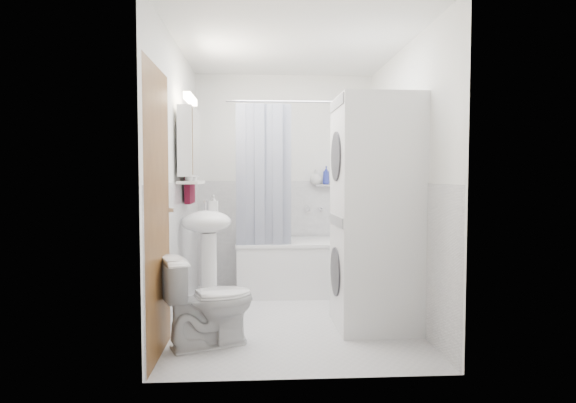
{
  "coord_description": "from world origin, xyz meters",
  "views": [
    {
      "loc": [
        -0.28,
        -4.2,
        1.25
      ],
      "look_at": [
        -0.03,
        0.15,
        1.02
      ],
      "focal_mm": 30.0,
      "sensor_mm": 36.0,
      "label": 1
    }
  ],
  "objects": [
    {
      "name": "medicine_cabinet",
      "position": [
        -0.9,
        0.1,
        1.57
      ],
      "size": [
        0.13,
        0.5,
        0.71
      ],
      "color": "white",
      "rests_on": "room_walls"
    },
    {
      "name": "door",
      "position": [
        -0.95,
        -0.55,
        1.0
      ],
      "size": [
        0.05,
        2.0,
        2.0
      ],
      "color": "brown",
      "rests_on": "ground"
    },
    {
      "name": "shelf",
      "position": [
        -0.89,
        0.1,
        1.2
      ],
      "size": [
        0.18,
        0.54,
        0.02
      ],
      "primitive_type": "cube",
      "color": "silver",
      "rests_on": "room_walls"
    },
    {
      "name": "shelf_bottle",
      "position": [
        -0.89,
        -0.05,
        1.25
      ],
      "size": [
        0.07,
        0.18,
        0.07
      ],
      "primitive_type": "imported",
      "color": "gray",
      "rests_on": "shelf"
    },
    {
      "name": "curtain_rod",
      "position": [
        0.21,
        0.63,
        2.0
      ],
      "size": [
        1.66,
        0.02,
        0.02
      ],
      "primitive_type": "cylinder",
      "rotation": [
        0.0,
        1.57,
        0.0
      ],
      "color": "silver",
      "rests_on": "room_walls"
    },
    {
      "name": "bathtub",
      "position": [
        0.21,
        0.92,
        0.31
      ],
      "size": [
        1.48,
        0.7,
        0.56
      ],
      "color": "white",
      "rests_on": "ground"
    },
    {
      "name": "wainscot",
      "position": [
        0.0,
        0.29,
        0.6
      ],
      "size": [
        1.98,
        2.58,
        2.58
      ],
      "color": "white",
      "rests_on": "ground"
    },
    {
      "name": "shampoo_b",
      "position": [
        0.47,
        1.24,
        1.2
      ],
      "size": [
        0.08,
        0.21,
        0.08
      ],
      "primitive_type": "imported",
      "color": "#2833A0",
      "rests_on": "shower_caddy"
    },
    {
      "name": "washer_dryer",
      "position": [
        0.68,
        -0.29,
        0.95
      ],
      "size": [
        0.69,
        0.68,
        1.9
      ],
      "rotation": [
        0.0,
        0.0,
        0.01
      ],
      "color": "white",
      "rests_on": "ground"
    },
    {
      "name": "room_walls",
      "position": [
        0.0,
        0.0,
        1.49
      ],
      "size": [
        2.6,
        2.6,
        2.6
      ],
      "color": "white",
      "rests_on": "ground"
    },
    {
      "name": "shampoo_a",
      "position": [
        0.35,
        1.24,
        1.23
      ],
      "size": [
        0.13,
        0.17,
        0.13
      ],
      "primitive_type": "imported",
      "color": "gray",
      "rests_on": "shower_caddy"
    },
    {
      "name": "shelf_cup",
      "position": [
        -0.89,
        0.22,
        1.26
      ],
      "size": [
        0.1,
        0.09,
        0.1
      ],
      "primitive_type": "imported",
      "color": "gray",
      "rests_on": "shelf"
    },
    {
      "name": "shower_curtain",
      "position": [
        -0.24,
        0.63,
        1.25
      ],
      "size": [
        0.55,
        0.02,
        1.45
      ],
      "color": "#121D41",
      "rests_on": "curtain_rod"
    },
    {
      "name": "shower_caddy",
      "position": [
        0.46,
        1.24,
        1.15
      ],
      "size": [
        0.22,
        0.06,
        0.02
      ],
      "primitive_type": "cube",
      "color": "silver",
      "rests_on": "room_walls"
    },
    {
      "name": "soap_pump",
      "position": [
        -0.71,
        0.25,
        0.95
      ],
      "size": [
        0.08,
        0.17,
        0.08
      ],
      "primitive_type": "imported",
      "color": "gray",
      "rests_on": "sink"
    },
    {
      "name": "tub_spout",
      "position": [
        0.41,
        1.25,
        0.88
      ],
      "size": [
        0.04,
        0.12,
        0.04
      ],
      "primitive_type": "cylinder",
      "rotation": [
        1.57,
        0.0,
        0.0
      ],
      "color": "silver",
      "rests_on": "room_walls"
    },
    {
      "name": "sink",
      "position": [
        -0.75,
        0.09,
        0.7
      ],
      "size": [
        0.44,
        0.37,
        1.04
      ],
      "color": "white",
      "rests_on": "ground"
    },
    {
      "name": "floor",
      "position": [
        0.0,
        0.0,
        0.0
      ],
      "size": [
        2.6,
        2.6,
        0.0
      ],
      "primitive_type": "plane",
      "color": "silver",
      "rests_on": "ground"
    },
    {
      "name": "towel",
      "position": [
        -0.94,
        0.35,
        1.44
      ],
      "size": [
        0.07,
        0.36,
        0.87
      ],
      "color": "#500E1F",
      "rests_on": "room_walls"
    },
    {
      "name": "toilet",
      "position": [
        -0.66,
        -0.67,
        0.33
      ],
      "size": [
        0.77,
        0.61,
        0.66
      ],
      "primitive_type": "imported",
      "rotation": [
        0.0,
        0.0,
        1.96
      ],
      "color": "white",
      "rests_on": "ground"
    }
  ]
}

